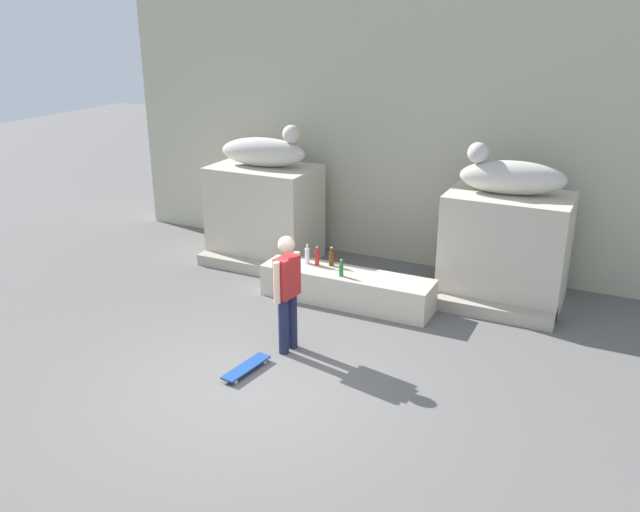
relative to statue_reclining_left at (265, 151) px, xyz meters
The scene contains 14 objects.
ground_plane 5.01m from the statue_reclining_left, 61.60° to the right, with size 40.00×40.00×0.00m, color #605E5B.
facade_wall 2.59m from the statue_reclining_left, 29.79° to the left, with size 11.23×0.60×5.39m, color #B6B69A.
pedestal_left 1.17m from the statue_reclining_left, behind, with size 1.89×1.28×1.77m, color beige.
pedestal_right 4.54m from the statue_reclining_left, ahead, with size 1.89×1.28×1.77m, color beige.
statue_reclining_left is the anchor object (origin of this frame).
statue_reclining_right 4.35m from the statue_reclining_left, ahead, with size 1.67×0.83×0.78m.
ledge_block 3.08m from the statue_reclining_left, 29.63° to the right, with size 2.81×0.69×0.52m, color beige.
skater 3.87m from the statue_reclining_left, 55.57° to the right, with size 0.25×0.54×1.67m.
skateboard 4.70m from the statue_reclining_left, 63.75° to the right, with size 0.30×0.82×0.08m.
bottle_clear 2.30m from the statue_reclining_left, 38.81° to the right, with size 0.08×0.08×0.33m.
bottle_brown 2.53m from the statue_reclining_left, 30.25° to the right, with size 0.08×0.08×0.32m.
bottle_green 2.94m from the statue_reclining_left, 33.19° to the right, with size 0.07×0.07×0.28m.
bottle_red 2.41m from the statue_reclining_left, 35.48° to the right, with size 0.07×0.07×0.31m.
stair_step 3.00m from the statue_reclining_left, 16.96° to the right, with size 6.31×0.50×0.20m, color #A9A08F.
Camera 1 is at (3.93, -6.28, 4.48)m, focal length 37.56 mm.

